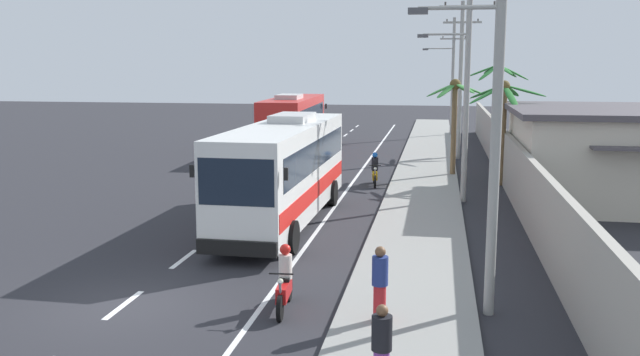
# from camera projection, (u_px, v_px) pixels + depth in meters

# --- Properties ---
(ground_plane) EXTENTS (160.00, 160.00, 0.00)m
(ground_plane) POSITION_uv_depth(u_px,v_px,m) (124.00, 304.00, 16.59)
(ground_plane) COLOR #28282D
(sidewalk_kerb) EXTENTS (3.20, 90.00, 0.14)m
(sidewalk_kerb) POSITION_uv_depth(u_px,v_px,m) (419.00, 220.00, 25.15)
(sidewalk_kerb) COLOR gray
(sidewalk_kerb) RESTS_ON ground
(lane_markings) EXTENTS (3.47, 71.00, 0.01)m
(lane_markings) POSITION_uv_depth(u_px,v_px,m) (316.00, 194.00, 30.43)
(lane_markings) COLOR white
(lane_markings) RESTS_ON ground
(boundary_wall) EXTENTS (0.24, 60.00, 2.51)m
(boundary_wall) POSITION_uv_depth(u_px,v_px,m) (516.00, 174.00, 28.20)
(boundary_wall) COLOR #9E998E
(boundary_wall) RESTS_ON ground
(coach_bus_foreground) EXTENTS (2.95, 11.51, 3.88)m
(coach_bus_foreground) POSITION_uv_depth(u_px,v_px,m) (284.00, 168.00, 24.76)
(coach_bus_foreground) COLOR white
(coach_bus_foreground) RESTS_ON ground
(coach_bus_far_lane) EXTENTS (3.23, 11.58, 3.84)m
(coach_bus_far_lane) POSITION_uv_depth(u_px,v_px,m) (293.00, 122.00, 44.32)
(coach_bus_far_lane) COLOR red
(coach_bus_far_lane) RESTS_ON ground
(motorcycle_beside_bus) EXTENTS (0.56, 1.96, 1.58)m
(motorcycle_beside_bus) POSITION_uv_depth(u_px,v_px,m) (375.00, 172.00, 32.61)
(motorcycle_beside_bus) COLOR black
(motorcycle_beside_bus) RESTS_ON ground
(motorcycle_trailing) EXTENTS (0.56, 1.96, 1.56)m
(motorcycle_trailing) POSITION_uv_depth(u_px,v_px,m) (285.00, 283.00, 16.16)
(motorcycle_trailing) COLOR black
(motorcycle_trailing) RESTS_ON ground
(pedestrian_near_kerb) EXTENTS (0.36, 0.36, 1.70)m
(pedestrian_near_kerb) POSITION_uv_depth(u_px,v_px,m) (380.00, 282.00, 15.04)
(pedestrian_near_kerb) COLOR red
(pedestrian_near_kerb) RESTS_ON sidewalk_kerb
(pedestrian_midwalk) EXTENTS (0.36, 0.36, 1.59)m
(pedestrian_midwalk) POSITION_uv_depth(u_px,v_px,m) (382.00, 347.00, 11.76)
(pedestrian_midwalk) COLOR #75388E
(pedestrian_midwalk) RESTS_ON sidewalk_kerb
(utility_pole_nearest) EXTENTS (3.25, 0.24, 9.91)m
(utility_pole_nearest) POSITION_uv_depth(u_px,v_px,m) (495.00, 87.00, 15.10)
(utility_pole_nearest) COLOR #9E9E99
(utility_pole_nearest) RESTS_ON ground
(utility_pole_mid) EXTENTS (3.27, 0.24, 9.14)m
(utility_pole_mid) POSITION_uv_depth(u_px,v_px,m) (465.00, 85.00, 28.05)
(utility_pole_mid) COLOR #9E9E99
(utility_pole_mid) RESTS_ON ground
(utility_pole_far) EXTENTS (2.24, 0.24, 9.37)m
(utility_pole_far) POSITION_uv_depth(u_px,v_px,m) (460.00, 78.00, 40.88)
(utility_pole_far) COLOR #9E9E99
(utility_pole_far) RESTS_ON ground
(utility_pole_distant) EXTENTS (3.47, 0.24, 9.25)m
(utility_pole_distant) POSITION_uv_depth(u_px,v_px,m) (452.00, 74.00, 53.79)
(utility_pole_distant) COLOR #9E9E99
(utility_pole_distant) RESTS_ON ground
(palm_nearest) EXTENTS (3.67, 3.53, 4.98)m
(palm_nearest) POSITION_uv_depth(u_px,v_px,m) (503.00, 113.00, 32.25)
(palm_nearest) COLOR brown
(palm_nearest) RESTS_ON ground
(palm_second) EXTENTS (3.94, 4.00, 5.89)m
(palm_second) POSITION_uv_depth(u_px,v_px,m) (498.00, 83.00, 42.72)
(palm_second) COLOR brown
(palm_second) RESTS_ON ground
(palm_third) EXTENTS (2.99, 2.80, 4.99)m
(palm_third) POSITION_uv_depth(u_px,v_px,m) (455.00, 104.00, 34.59)
(palm_third) COLOR brown
(palm_third) RESTS_ON ground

